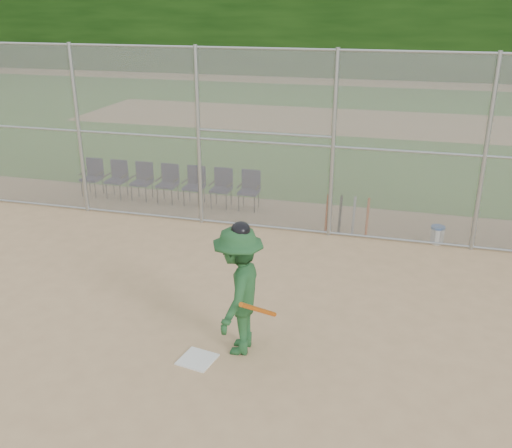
% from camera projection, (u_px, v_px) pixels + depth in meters
% --- Properties ---
extents(ground, '(100.00, 100.00, 0.00)m').
position_uv_depth(ground, '(212.00, 353.00, 8.43)').
color(ground, tan).
rests_on(ground, ground).
extents(grass_strip, '(100.00, 100.00, 0.00)m').
position_uv_depth(grass_strip, '(349.00, 121.00, 24.60)').
color(grass_strip, '#2C611D').
rests_on(grass_strip, ground).
extents(dirt_patch_far, '(24.00, 24.00, 0.00)m').
position_uv_depth(dirt_patch_far, '(349.00, 121.00, 24.60)').
color(dirt_patch_far, tan).
rests_on(dirt_patch_far, ground).
extents(backstop_fence, '(16.09, 0.09, 4.00)m').
position_uv_depth(backstop_fence, '(286.00, 141.00, 12.17)').
color(backstop_fence, gray).
rests_on(backstop_fence, ground).
extents(home_plate, '(0.56, 0.56, 0.02)m').
position_uv_depth(home_plate, '(197.00, 359.00, 8.25)').
color(home_plate, silver).
rests_on(home_plate, ground).
extents(batter_at_plate, '(0.96, 1.39, 2.04)m').
position_uv_depth(batter_at_plate, '(239.00, 290.00, 8.16)').
color(batter_at_plate, '#1F4E26').
rests_on(batter_at_plate, ground).
extents(water_cooler, '(0.30, 0.30, 0.38)m').
position_uv_depth(water_cooler, '(437.00, 235.00, 12.18)').
color(water_cooler, white).
rests_on(water_cooler, ground).
extents(spare_bats, '(0.96, 0.36, 0.84)m').
position_uv_depth(spare_bats, '(347.00, 215.00, 12.67)').
color(spare_bats, '#D84C14').
rests_on(spare_bats, ground).
extents(chair_0, '(0.54, 0.52, 0.96)m').
position_uv_depth(chair_0, '(91.00, 178.00, 15.11)').
color(chair_0, '#0F1139').
rests_on(chair_0, ground).
extents(chair_1, '(0.54, 0.52, 0.96)m').
position_uv_depth(chair_1, '(116.00, 180.00, 14.93)').
color(chair_1, '#0F1139').
rests_on(chair_1, ground).
extents(chair_2, '(0.54, 0.52, 0.96)m').
position_uv_depth(chair_2, '(141.00, 182.00, 14.76)').
color(chair_2, '#0F1139').
rests_on(chair_2, ground).
extents(chair_3, '(0.54, 0.52, 0.96)m').
position_uv_depth(chair_3, '(167.00, 184.00, 14.58)').
color(chair_3, '#0F1139').
rests_on(chair_3, ground).
extents(chair_4, '(0.54, 0.52, 0.96)m').
position_uv_depth(chair_4, '(194.00, 186.00, 14.41)').
color(chair_4, '#0F1139').
rests_on(chair_4, ground).
extents(chair_5, '(0.54, 0.52, 0.96)m').
position_uv_depth(chair_5, '(221.00, 189.00, 14.23)').
color(chair_5, '#0F1139').
rests_on(chair_5, ground).
extents(chair_6, '(0.54, 0.52, 0.96)m').
position_uv_depth(chair_6, '(249.00, 191.00, 14.06)').
color(chair_6, '#0F1139').
rests_on(chair_6, ground).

